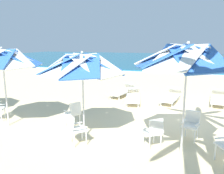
% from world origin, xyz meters
% --- Properties ---
extents(ground_plane, '(80.00, 80.00, 0.00)m').
position_xyz_m(ground_plane, '(0.00, 0.00, 0.00)').
color(ground_plane, beige).
extents(sea, '(80.00, 36.00, 0.10)m').
position_xyz_m(sea, '(0.00, 30.99, 0.05)').
color(sea, '#19607F').
rests_on(sea, ground).
extents(surf_foam, '(80.00, 0.70, 0.01)m').
position_xyz_m(surf_foam, '(0.00, 12.69, 0.01)').
color(surf_foam, white).
rests_on(surf_foam, ground).
extents(beach_umbrella_0, '(2.57, 2.57, 2.88)m').
position_xyz_m(beach_umbrella_0, '(0.09, -3.04, 2.50)').
color(beach_umbrella_0, silver).
rests_on(beach_umbrella_0, ground).
extents(plastic_chair_0, '(0.63, 0.63, 0.87)m').
position_xyz_m(plastic_chair_0, '(-0.65, -2.90, 0.50)').
color(plastic_chair_0, white).
rests_on(plastic_chair_0, ground).
extents(plastic_chair_1, '(0.54, 0.56, 0.87)m').
position_xyz_m(plastic_chair_1, '(0.32, -1.96, 0.50)').
color(plastic_chair_1, white).
rests_on(plastic_chair_1, ground).
extents(beach_umbrella_1, '(2.59, 2.59, 2.61)m').
position_xyz_m(beach_umbrella_1, '(-2.76, -2.84, 2.22)').
color(beach_umbrella_1, silver).
rests_on(beach_umbrella_1, ground).
extents(plastic_chair_3, '(0.63, 0.63, 0.87)m').
position_xyz_m(plastic_chair_3, '(-2.75, -3.38, 0.50)').
color(plastic_chair_3, white).
rests_on(plastic_chair_3, ground).
extents(plastic_chair_4, '(0.62, 0.60, 0.87)m').
position_xyz_m(plastic_chair_4, '(-3.48, -2.18, 0.50)').
color(plastic_chair_4, white).
rests_on(plastic_chair_4, ground).
extents(beach_umbrella_2, '(2.55, 2.55, 2.71)m').
position_xyz_m(beach_umbrella_2, '(-5.67, -2.84, 2.32)').
color(beach_umbrella_2, silver).
rests_on(beach_umbrella_2, ground).
extents(sun_lounger_0, '(0.85, 2.20, 0.62)m').
position_xyz_m(sun_lounger_0, '(1.58, 2.55, 0.28)').
color(sun_lounger_0, white).
rests_on(sun_lounger_0, ground).
extents(sun_lounger_1, '(0.94, 2.21, 0.62)m').
position_xyz_m(sun_lounger_1, '(-0.55, 2.16, 0.28)').
color(sun_lounger_1, white).
rests_on(sun_lounger_1, ground).
extents(sun_lounger_2, '(1.07, 2.23, 0.62)m').
position_xyz_m(sun_lounger_2, '(-2.29, 1.55, 0.28)').
color(sun_lounger_2, white).
rests_on(sun_lounger_2, ground).
extents(sun_lounger_3, '(1.07, 2.23, 0.62)m').
position_xyz_m(sun_lounger_3, '(-3.11, 2.61, 0.28)').
color(sun_lounger_3, white).
rests_on(sun_lounger_3, ground).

